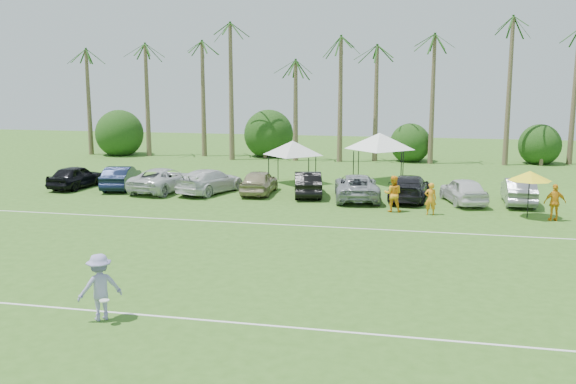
# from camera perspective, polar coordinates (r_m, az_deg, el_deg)

# --- Properties ---
(ground) EXTENTS (120.00, 120.00, 0.00)m
(ground) POSITION_cam_1_polar(r_m,az_deg,el_deg) (17.33, -14.60, -12.95)
(ground) COLOR #36631D
(ground) RESTS_ON ground
(field_lines) EXTENTS (80.00, 12.10, 0.01)m
(field_lines) POSITION_cam_1_polar(r_m,az_deg,el_deg) (24.30, -6.02, -5.91)
(field_lines) COLOR white
(field_lines) RESTS_ON ground
(palm_tree_0) EXTENTS (2.40, 2.40, 8.90)m
(palm_tree_0) POSITION_cam_1_polar(r_m,az_deg,el_deg) (59.89, -17.34, 10.43)
(palm_tree_0) COLOR brown
(palm_tree_0) RESTS_ON ground
(palm_tree_1) EXTENTS (2.40, 2.40, 9.90)m
(palm_tree_1) POSITION_cam_1_polar(r_m,az_deg,el_deg) (57.61, -12.97, 11.53)
(palm_tree_1) COLOR brown
(palm_tree_1) RESTS_ON ground
(palm_tree_2) EXTENTS (2.40, 2.40, 10.90)m
(palm_tree_2) POSITION_cam_1_polar(r_m,az_deg,el_deg) (55.70, -8.24, 12.62)
(palm_tree_2) COLOR brown
(palm_tree_2) RESTS_ON ground
(palm_tree_3) EXTENTS (2.40, 2.40, 11.90)m
(palm_tree_3) POSITION_cam_1_polar(r_m,az_deg,el_deg) (54.48, -4.21, 13.65)
(palm_tree_3) COLOR brown
(palm_tree_3) RESTS_ON ground
(palm_tree_4) EXTENTS (2.40, 2.40, 8.90)m
(palm_tree_4) POSITION_cam_1_polar(r_m,az_deg,el_deg) (53.38, 0.03, 10.98)
(palm_tree_4) COLOR brown
(palm_tree_4) RESTS_ON ground
(palm_tree_5) EXTENTS (2.40, 2.40, 9.90)m
(palm_tree_5) POSITION_cam_1_polar(r_m,az_deg,el_deg) (52.69, 4.37, 11.91)
(palm_tree_5) COLOR brown
(palm_tree_5) RESTS_ON ground
(palm_tree_6) EXTENTS (2.40, 2.40, 10.90)m
(palm_tree_6) POSITION_cam_1_polar(r_m,az_deg,el_deg) (52.30, 8.84, 12.78)
(palm_tree_6) COLOR brown
(palm_tree_6) RESTS_ON ground
(palm_tree_7) EXTENTS (2.40, 2.40, 11.90)m
(palm_tree_7) POSITION_cam_1_polar(r_m,az_deg,el_deg) (52.24, 13.37, 13.56)
(palm_tree_7) COLOR brown
(palm_tree_7) RESTS_ON ground
(palm_tree_8) EXTENTS (2.40, 2.40, 8.90)m
(palm_tree_8) POSITION_cam_1_polar(r_m,az_deg,el_deg) (52.43, 18.81, 10.46)
(palm_tree_8) COLOR brown
(palm_tree_8) RESTS_ON ground
(bush_tree_0) EXTENTS (4.00, 4.00, 4.00)m
(bush_tree_0) POSITION_cam_1_polar(r_m,az_deg,el_deg) (59.56, -14.06, 5.12)
(bush_tree_0) COLOR brown
(bush_tree_0) RESTS_ON ground
(bush_tree_1) EXTENTS (4.00, 4.00, 4.00)m
(bush_tree_1) POSITION_cam_1_polar(r_m,az_deg,el_deg) (55.03, -1.79, 5.02)
(bush_tree_1) COLOR brown
(bush_tree_1) RESTS_ON ground
(bush_tree_2) EXTENTS (4.00, 4.00, 4.00)m
(bush_tree_2) POSITION_cam_1_polar(r_m,az_deg,el_deg) (53.37, 10.84, 4.69)
(bush_tree_2) COLOR brown
(bush_tree_2) RESTS_ON ground
(bush_tree_3) EXTENTS (4.00, 4.00, 4.00)m
(bush_tree_3) POSITION_cam_1_polar(r_m,az_deg,el_deg) (54.03, 21.52, 4.23)
(bush_tree_3) COLOR brown
(bush_tree_3) RESTS_ON ground
(sideline_player_a) EXTENTS (0.64, 0.46, 1.61)m
(sideline_player_a) POSITION_cam_1_polar(r_m,az_deg,el_deg) (32.40, 12.56, -0.59)
(sideline_player_a) COLOR orange
(sideline_player_a) RESTS_ON ground
(sideline_player_b) EXTENTS (0.92, 0.73, 1.84)m
(sideline_player_b) POSITION_cam_1_polar(r_m,az_deg,el_deg) (32.77, 9.31, -0.16)
(sideline_player_b) COLOR #FFA21C
(sideline_player_b) RESTS_ON ground
(sideline_player_c) EXTENTS (1.10, 0.62, 1.77)m
(sideline_player_c) POSITION_cam_1_polar(r_m,az_deg,el_deg) (32.77, 22.63, -0.87)
(sideline_player_c) COLOR orange
(sideline_player_c) RESTS_ON ground
(canopy_tent_left) EXTENTS (3.95, 3.95, 3.20)m
(canopy_tent_left) POSITION_cam_1_polar(r_m,az_deg,el_deg) (40.86, 0.43, 4.57)
(canopy_tent_left) COLOR black
(canopy_tent_left) RESTS_ON ground
(canopy_tent_right) EXTENTS (4.59, 4.59, 3.72)m
(canopy_tent_right) POSITION_cam_1_polar(r_m,az_deg,el_deg) (41.92, 8.16, 5.23)
(canopy_tent_right) COLOR black
(canopy_tent_right) RESTS_ON ground
(market_umbrella) EXTENTS (2.06, 2.06, 2.29)m
(market_umbrella) POSITION_cam_1_polar(r_m,az_deg,el_deg) (32.89, 20.70, 1.36)
(market_umbrella) COLOR black
(market_umbrella) RESTS_ON ground
(frisbee_player) EXTENTS (1.38, 1.34, 1.90)m
(frisbee_player) POSITION_cam_1_polar(r_m,az_deg,el_deg) (18.80, -16.38, -8.11)
(frisbee_player) COLOR #968EC9
(frisbee_player) RESTS_ON ground
(parked_car_0) EXTENTS (2.05, 4.29, 1.41)m
(parked_car_0) POSITION_cam_1_polar(r_m,az_deg,el_deg) (41.45, -18.34, 1.31)
(parked_car_0) COLOR black
(parked_car_0) RESTS_ON ground
(parked_car_1) EXTENTS (2.32, 4.50, 1.41)m
(parked_car_1) POSITION_cam_1_polar(r_m,az_deg,el_deg) (40.32, -14.60, 1.26)
(parked_car_1) COLOR black
(parked_car_1) RESTS_ON ground
(parked_car_2) EXTENTS (3.04, 5.37, 1.41)m
(parked_car_2) POSITION_cam_1_polar(r_m,az_deg,el_deg) (38.89, -10.98, 1.09)
(parked_car_2) COLOR silver
(parked_car_2) RESTS_ON ground
(parked_car_3) EXTENTS (3.41, 5.25, 1.41)m
(parked_car_3) POSITION_cam_1_polar(r_m,az_deg,el_deg) (37.94, -6.92, 0.97)
(parked_car_3) COLOR silver
(parked_car_3) RESTS_ON ground
(parked_car_4) EXTENTS (1.86, 4.22, 1.41)m
(parked_car_4) POSITION_cam_1_polar(r_m,az_deg,el_deg) (37.42, -2.59, 0.91)
(parked_car_4) COLOR tan
(parked_car_4) RESTS_ON ground
(parked_car_5) EXTENTS (2.39, 4.51, 1.41)m
(parked_car_5) POSITION_cam_1_polar(r_m,az_deg,el_deg) (36.81, 1.75, 0.76)
(parked_car_5) COLOR black
(parked_car_5) RESTS_ON ground
(parked_car_6) EXTENTS (3.12, 5.39, 1.41)m
(parked_car_6) POSITION_cam_1_polar(r_m,az_deg,el_deg) (35.87, 6.12, 0.46)
(parked_car_6) COLOR #8F9399
(parked_car_6) RESTS_ON ground
(parked_car_7) EXTENTS (2.33, 5.00, 1.41)m
(parked_car_7) POSITION_cam_1_polar(r_m,az_deg,el_deg) (36.05, 10.73, 0.39)
(parked_car_7) COLOR black
(parked_car_7) RESTS_ON ground
(parked_car_8) EXTENTS (2.73, 4.45, 1.41)m
(parked_car_8) POSITION_cam_1_polar(r_m,az_deg,el_deg) (35.78, 15.33, 0.13)
(parked_car_8) COLOR silver
(parked_car_8) RESTS_ON ground
(parked_car_9) EXTENTS (1.54, 4.31, 1.41)m
(parked_car_9) POSITION_cam_1_polar(r_m,az_deg,el_deg) (36.49, 19.81, 0.08)
(parked_car_9) COLOR slate
(parked_car_9) RESTS_ON ground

